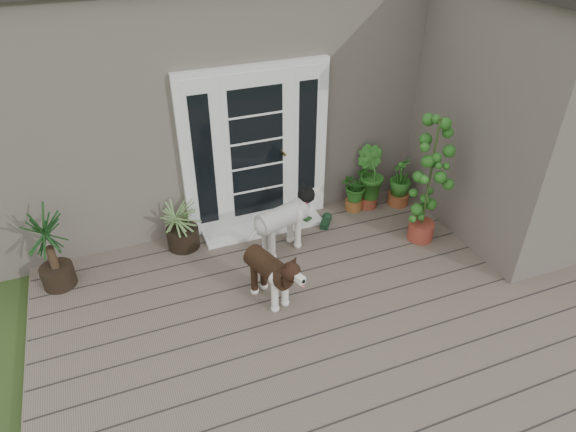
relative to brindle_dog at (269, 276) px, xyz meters
name	(u,v)px	position (x,y,z in m)	size (l,w,h in m)	color
deck	(343,331)	(0.58, -0.68, -0.39)	(6.20, 4.60, 0.12)	#6B5B4C
house_main	(226,71)	(0.58, 3.57, 1.10)	(7.40, 4.00, 3.10)	#665E54
house_wing	(522,120)	(3.48, 0.42, 1.10)	(1.60, 2.40, 3.10)	#665E54
door_unit	(256,150)	(0.38, 1.52, 0.74)	(1.90, 0.14, 2.15)	white
door_step	(263,227)	(0.38, 1.32, -0.31)	(1.60, 0.40, 0.05)	white
brindle_dog	(269,276)	(0.00, 0.00, 0.00)	(0.34, 0.80, 0.67)	#342013
white_dog	(282,226)	(0.45, 0.80, 0.03)	(0.37, 0.86, 0.72)	white
spider_plant	(181,223)	(-0.69, 1.32, 0.02)	(0.67, 0.67, 0.71)	#87A767
yucca	(50,250)	(-2.17, 1.10, 0.17)	(0.70, 0.70, 1.01)	black
herb_a	(355,192)	(1.72, 1.32, -0.07)	(0.42, 0.42, 0.54)	#204E16
herb_b	(369,185)	(1.94, 1.32, 0.00)	(0.45, 0.45, 0.68)	#255F1B
herb_c	(400,186)	(2.38, 1.21, -0.05)	(0.37, 0.37, 0.58)	#17521C
sapling	(429,180)	(2.20, 0.37, 0.53)	(0.51, 0.51, 1.73)	#17511C
clog_left	(302,217)	(0.93, 1.32, -0.29)	(0.15, 0.32, 0.10)	#173A19
clog_right	(326,221)	(1.19, 1.10, -0.28)	(0.15, 0.33, 0.10)	black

